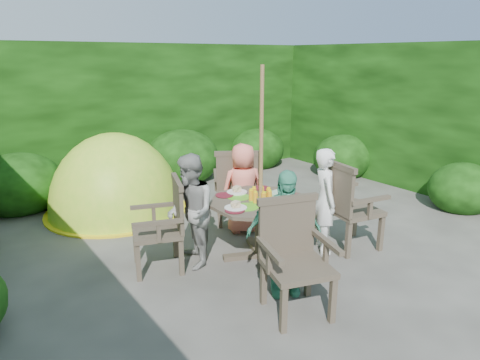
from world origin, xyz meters
TOP-DOWN VIEW (x-y plane):
  - ground at (0.00, 0.00)m, footprint 60.00×60.00m
  - hedge_enclosure at (0.00, 1.33)m, footprint 9.00×9.00m
  - patio_table at (-0.22, -0.09)m, footprint 1.57×1.57m
  - parasol_pole at (-0.22, -0.09)m, footprint 0.06×0.06m
  - garden_chair_right at (0.79, -0.50)m, footprint 0.67×0.73m
  - garden_chair_left at (-1.23, 0.32)m, footprint 0.68×0.72m
  - garden_chair_back at (0.17, 0.93)m, footprint 0.82×0.79m
  - garden_chair_front at (-0.63, -1.10)m, footprint 0.74×0.69m
  - child_right at (0.52, -0.38)m, footprint 0.49×0.55m
  - child_left at (-0.96, 0.21)m, footprint 0.64×0.73m
  - child_back at (0.08, 0.66)m, footprint 0.68×0.54m
  - child_front at (-0.51, -0.83)m, footprint 0.80×0.62m
  - dome_tent at (-1.03, 2.39)m, footprint 2.28×2.28m

SIDE VIEW (x-z plane):
  - ground at x=0.00m, z-range 0.00..0.00m
  - dome_tent at x=-1.03m, z-range -1.20..1.20m
  - garden_chair_left at x=-1.23m, z-range 0.03..1.01m
  - garden_chair_front at x=-0.63m, z-range 0.03..1.05m
  - garden_chair_back at x=0.17m, z-range 0.04..1.07m
  - garden_chair_right at x=0.79m, z-range 0.04..1.09m
  - patio_table at x=-0.22m, z-range 0.17..1.01m
  - child_back at x=0.08m, z-range 0.00..1.20m
  - child_right at x=0.52m, z-range 0.00..1.27m
  - child_front at x=-0.51m, z-range 0.00..1.27m
  - child_left at x=-0.96m, z-range 0.00..1.28m
  - parasol_pole at x=-0.22m, z-range 0.00..2.20m
  - hedge_enclosure at x=0.00m, z-range 0.00..2.50m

